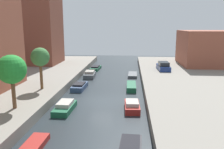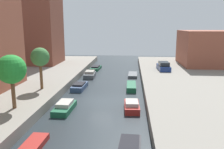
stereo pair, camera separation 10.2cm
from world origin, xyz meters
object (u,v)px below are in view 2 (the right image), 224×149
object	(u,v)px
parked_car	(164,66)
moored_boat_right_2	(132,106)
moored_boat_right_3	(131,87)
moored_boat_left_4	(90,74)
moored_boat_right_4	(133,75)
apartment_tower_far	(32,5)
street_tree_2	(40,58)
low_block_right	(208,48)
moored_boat_left_2	(65,107)
moored_boat_left_5	(96,68)
moored_boat_left_3	(80,86)
street_tree_1	(11,70)

from	to	relation	value
parked_car	moored_boat_right_2	distance (m)	18.38
moored_boat_right_3	moored_boat_left_4	bearing A→B (deg)	134.64
moored_boat_right_4	apartment_tower_far	bearing A→B (deg)	161.90
street_tree_2	low_block_right	bearing A→B (deg)	38.56
moored_boat_left_4	moored_boat_right_3	distance (m)	9.86
apartment_tower_far	moored_boat_right_3	xyz separation A→B (m)	(19.45, -14.80, -12.03)
street_tree_2	moored_boat_left_2	xyz separation A→B (m)	(4.06, -4.60, -4.40)
moored_boat_left_5	moored_boat_left_2	bearing A→B (deg)	-89.39
apartment_tower_far	moored_boat_left_4	distance (m)	18.96
parked_car	street_tree_2	bearing A→B (deg)	-139.76
moored_boat_left_4	moored_boat_right_2	xyz separation A→B (m)	(7.00, -15.27, -0.03)
low_block_right	moored_boat_left_5	world-z (taller)	low_block_right
moored_boat_left_5	moored_boat_right_2	bearing A→B (deg)	-72.49
parked_car	moored_boat_left_5	distance (m)	13.36
moored_boat_left_3	moored_boat_right_4	size ratio (longest dim) A/B	0.97
street_tree_2	moored_boat_right_2	distance (m)	12.30
parked_car	moored_boat_left_4	bearing A→B (deg)	-169.63
moored_boat_left_3	moored_boat_right_4	xyz separation A→B (m)	(7.25, 8.93, -0.15)
low_block_right	moored_boat_right_3	size ratio (longest dim) A/B	2.53
apartment_tower_far	low_block_right	size ratio (longest dim) A/B	2.03
low_block_right	moored_boat_left_5	xyz separation A→B (m)	(-21.52, -1.69, -3.94)
low_block_right	street_tree_2	distance (m)	32.40
moored_boat_left_2	moored_boat_left_3	xyz separation A→B (m)	(-0.32, 8.49, -0.02)
street_tree_2	street_tree_1	bearing A→B (deg)	-90.00
parked_car	moored_boat_left_4	size ratio (longest dim) A/B	1.20
apartment_tower_far	moored_boat_left_5	size ratio (longest dim) A/B	5.10
street_tree_2	parked_car	xyz separation A→B (m)	(16.22, 13.73, -3.19)
apartment_tower_far	moored_boat_right_4	size ratio (longest dim) A/B	5.45
moored_boat_left_3	street_tree_2	bearing A→B (deg)	-133.85
street_tree_1	moored_boat_left_4	distance (m)	19.21
moored_boat_right_3	street_tree_2	bearing A→B (deg)	-157.56
street_tree_2	moored_boat_right_4	world-z (taller)	street_tree_2
parked_car	moored_boat_left_3	xyz separation A→B (m)	(-12.48, -9.83, -1.22)
moored_boat_right_2	moored_boat_right_3	bearing A→B (deg)	90.51
moored_boat_left_5	moored_boat_right_2	size ratio (longest dim) A/B	1.26
apartment_tower_far	parked_car	distance (m)	27.68
moored_boat_left_4	parked_car	bearing A→B (deg)	10.37
parked_car	moored_boat_right_4	distance (m)	5.48
moored_boat_left_4	moored_boat_right_4	distance (m)	7.27
street_tree_2	moored_boat_left_4	world-z (taller)	street_tree_2
moored_boat_left_2	moored_boat_right_2	bearing A→B (deg)	6.61
street_tree_2	moored_boat_left_2	distance (m)	7.54
moored_boat_left_2	moored_boat_left_5	bearing A→B (deg)	90.61
moored_boat_left_4	moored_boat_right_3	world-z (taller)	moored_boat_left_4
moored_boat_left_2	moored_boat_right_4	distance (m)	18.74
parked_car	moored_boat_right_3	distance (m)	10.83
low_block_right	moored_boat_right_2	distance (m)	28.29
parked_car	moored_boat_left_5	xyz separation A→B (m)	(-12.41, 4.78, -1.28)
moored_boat_left_3	moored_boat_right_2	xyz separation A→B (m)	(7.11, -7.70, 0.05)
parked_car	moored_boat_left_3	size ratio (longest dim) A/B	1.14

